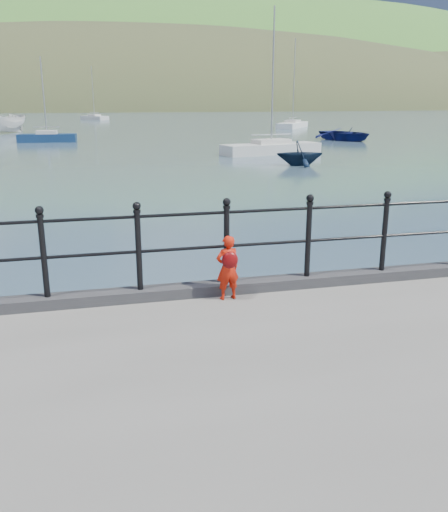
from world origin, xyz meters
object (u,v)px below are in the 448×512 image
object	(u,v)px
sailboat_port	(47,138)
sailboat_deep	(95,118)
launch_white	(7,123)
sailboat_far	(292,125)
launch_navy	(300,153)
sailboat_near	(271,149)
railing	(183,238)
child	(228,267)
launch_blue	(346,134)

from	to	relation	value
sailboat_port	sailboat_deep	xyz separation A→B (m)	(4.75, 52.58, 0.00)
launch_white	sailboat_far	xyz separation A→B (m)	(34.42, 2.92, -0.73)
launch_navy	sailboat_far	size ratio (longest dim) A/B	0.24
sailboat_far	sailboat_near	world-z (taller)	sailboat_far
sailboat_far	railing	bearing A→B (deg)	-166.23
railing	child	distance (m)	0.71
railing	sailboat_port	bearing A→B (deg)	96.11
railing	launch_white	distance (m)	58.90
sailboat_far	sailboat_port	bearing A→B (deg)	156.84
railing	sailboat_port	xyz separation A→B (m)	(-4.64, 43.35, -1.48)
child	sailboat_deep	xyz separation A→B (m)	(-0.44, 96.19, -1.11)
launch_navy	sailboat_port	xyz separation A→B (m)	(-14.97, 21.42, -0.35)
child	launch_navy	xyz separation A→B (m)	(9.78, 22.19, -0.77)
railing	sailboat_far	distance (m)	65.82
launch_blue	sailboat_near	distance (m)	14.91
child	launch_blue	xyz separation A→B (m)	(20.95, 39.36, -0.87)
child	sailboat_far	bearing A→B (deg)	-120.27
launch_blue	launch_navy	size ratio (longest dim) A/B	2.15
child	sailboat_port	world-z (taller)	sailboat_port
sailboat_port	sailboat_deep	bearing A→B (deg)	89.44
launch_navy	sailboat_deep	xyz separation A→B (m)	(-10.22, 74.00, -0.35)
railing	launch_blue	distance (m)	44.64
launch_navy	sailboat_far	xyz separation A→B (m)	(14.35, 39.08, -0.35)
sailboat_near	railing	bearing A→B (deg)	-124.58
launch_white	sailboat_deep	xyz separation A→B (m)	(9.86, 37.84, -0.73)
railing	sailboat_deep	world-z (taller)	sailboat_deep
child	sailboat_far	world-z (taller)	sailboat_far
sailboat_near	launch_blue	bearing A→B (deg)	30.82
railing	child	bearing A→B (deg)	-25.33
sailboat_port	sailboat_near	bearing A→B (deg)	-38.83
railing	launch_navy	size ratio (longest dim) A/B	6.93
sailboat_deep	sailboat_far	bearing A→B (deg)	2.60
sailboat_port	sailboat_near	world-z (taller)	sailboat_near
launch_white	child	bearing A→B (deg)	-46.36
launch_navy	sailboat_port	world-z (taller)	sailboat_port
child	sailboat_port	xyz separation A→B (m)	(-5.20, 43.61, -1.12)
sailboat_port	sailboat_near	distance (m)	21.40
launch_white	sailboat_deep	distance (m)	39.11
sailboat_port	launch_white	bearing A→B (deg)	113.71
child	launch_white	bearing A→B (deg)	-88.76
sailboat_far	sailboat_deep	bearing A→B (deg)	70.92
child	sailboat_near	bearing A→B (deg)	-118.46
sailboat_port	launch_navy	bearing A→B (deg)	-50.44
railing	launch_blue	xyz separation A→B (m)	(21.51, 39.10, -1.24)
launch_white	sailboat_far	world-z (taller)	sailboat_far
child	launch_blue	size ratio (longest dim) A/B	0.16
launch_blue	sailboat_deep	size ratio (longest dim) A/B	0.60
sailboat_port	sailboat_deep	size ratio (longest dim) A/B	0.77
launch_white	launch_navy	bearing A→B (deg)	-27.33
launch_white	sailboat_deep	bearing A→B (deg)	109.03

